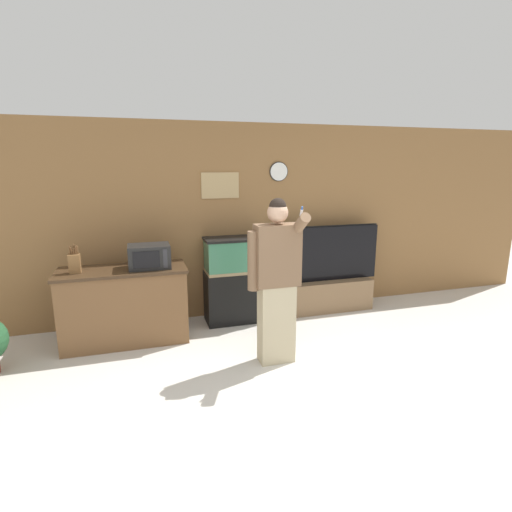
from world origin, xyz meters
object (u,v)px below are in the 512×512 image
Objects in this scene: knife_block at (74,263)px; person_standing at (276,280)px; aquarium_on_stand at (236,280)px; counter_island at (125,305)px; microwave at (149,256)px; tv_on_stand at (327,285)px.

person_standing is (2.02, -0.94, -0.10)m from knife_block.
knife_block reaches higher than aquarium_on_stand.
aquarium_on_stand is 0.65× the size of person_standing.
counter_island is 1.44m from aquarium_on_stand.
microwave is 0.31× the size of tv_on_stand.
aquarium_on_stand is at bearing 95.29° from person_standing.
person_standing is at bearing -32.75° from counter_island.
person_standing reaches higher than tv_on_stand.
aquarium_on_stand is 1.37m from tv_on_stand.
person_standing is (-1.24, -1.27, 0.54)m from tv_on_stand.
knife_block is at bearing -170.98° from aquarium_on_stand.
knife_block reaches higher than counter_island.
microwave reaches higher than counter_island.
knife_block is 0.28× the size of aquarium_on_stand.
microwave is at bearing -6.41° from counter_island.
knife_block is at bearing -174.76° from counter_island.
microwave is 0.41× the size of aquarium_on_stand.
person_standing reaches higher than counter_island.
counter_island is at bearing -169.70° from aquarium_on_stand.
counter_island is at bearing -174.11° from tv_on_stand.
tv_on_stand reaches higher than counter_island.
aquarium_on_stand reaches higher than counter_island.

